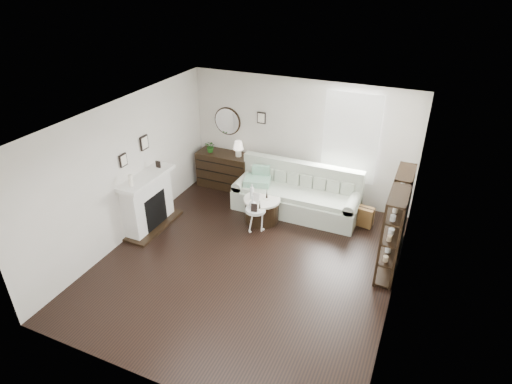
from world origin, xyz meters
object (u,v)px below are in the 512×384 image
at_px(drum_table, 262,209).
at_px(pedestal_table, 255,210).
at_px(dresser, 225,170).
at_px(sofa, 297,196).

distance_m(drum_table, pedestal_table, 0.42).
bearing_deg(dresser, drum_table, -37.16).
bearing_deg(drum_table, sofa, 52.32).
bearing_deg(drum_table, pedestal_table, -87.06).
relative_size(sofa, drum_table, 3.52).
distance_m(dresser, drum_table, 1.78).
distance_m(sofa, drum_table, 0.87).
height_order(drum_table, pedestal_table, drum_table).
bearing_deg(sofa, pedestal_table, -115.68).
bearing_deg(pedestal_table, drum_table, 92.94).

